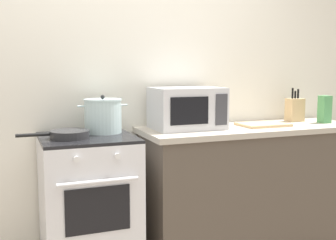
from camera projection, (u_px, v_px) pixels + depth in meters
back_wall at (161, 82)px, 3.25m from camera, size 4.40×0.10×2.50m
lower_cabinet_right at (249, 187)px, 3.24m from camera, size 1.64×0.56×0.88m
countertop_right at (251, 129)px, 3.18m from camera, size 1.70×0.60×0.04m
stove at (89, 204)px, 2.77m from camera, size 0.60×0.64×0.92m
stock_pot at (103, 116)px, 2.84m from camera, size 0.34×0.26×0.26m
frying_pan at (69, 134)px, 2.62m from camera, size 0.44×0.24×0.05m
microwave at (187, 108)px, 3.03m from camera, size 0.50×0.37×0.30m
cutting_board at (263, 125)px, 3.20m from camera, size 0.36×0.26×0.02m
knife_block at (295, 110)px, 3.46m from camera, size 0.13×0.10×0.28m
pasta_box at (325, 109)px, 3.36m from camera, size 0.08×0.08×0.22m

